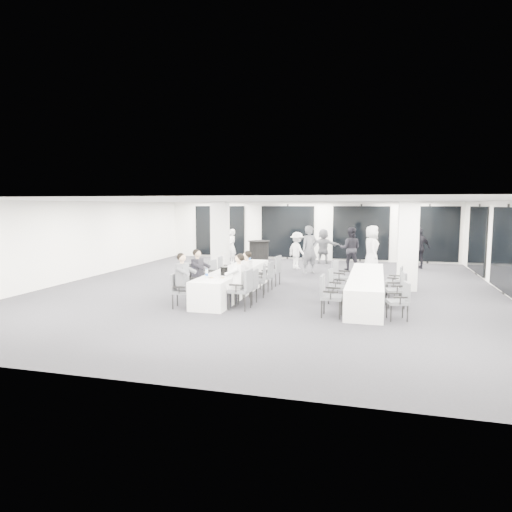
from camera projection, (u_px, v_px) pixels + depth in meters
The scene contains 42 objects.
room at pixel (303, 243), 15.22m from camera, with size 14.04×16.04×2.84m.
column_left at pixel (220, 237), 18.17m from camera, with size 0.60×0.60×2.80m, color silver.
column_right at pixel (408, 246), 14.26m from camera, with size 0.60×0.60×2.80m, color silver.
banquet_table_main at pixel (234, 282), 13.67m from camera, with size 0.90×5.00×0.75m, color silver.
banquet_table_side at pixel (366, 288), 12.60m from camera, with size 0.90×5.00×0.75m, color silver.
cocktail_table at pixel (259, 256), 18.31m from camera, with size 0.89×0.89×1.23m.
chair_main_left_near at pixel (179, 288), 11.83m from camera, with size 0.50×0.55×0.90m.
chair_main_left_second at pixel (194, 279), 12.83m from camera, with size 0.57×0.62×1.03m.
chair_main_left_mid at pixel (205, 275), 13.63m from camera, with size 0.64×0.66×1.04m.
chair_main_left_fourth at pixel (216, 273), 14.49m from camera, with size 0.56×0.58×0.91m.
chair_main_left_far at pixel (224, 269), 15.31m from camera, with size 0.52×0.56×0.94m.
chair_main_right_near at pixel (243, 287), 11.63m from camera, with size 0.56×0.61×1.03m.
chair_main_right_second at pixel (250, 284), 12.31m from camera, with size 0.50×0.55×0.93m.
chair_main_right_mid at pixel (260, 278), 13.29m from camera, with size 0.55×0.59×0.94m.
chair_main_right_fourth at pixel (267, 274), 14.10m from camera, with size 0.50×0.55×0.92m.
chair_main_right_far at pixel (274, 269), 15.10m from camera, with size 0.55×0.60×0.99m.
chair_side_left_near at pixel (328, 293), 10.90m from camera, with size 0.51×0.57×1.00m.
chair_side_left_mid at pixel (335, 284), 12.41m from camera, with size 0.53×0.57×0.93m.
chair_side_left_far at pixel (339, 275), 13.83m from camera, with size 0.60×0.63×0.98m.
chair_side_right_near at pixel (401, 298), 10.57m from camera, with size 0.54×0.57×0.89m.
chair_side_right_mid at pixel (399, 287), 11.88m from camera, with size 0.54×0.57×0.93m.
chair_side_right_far at pixel (396, 279), 13.22m from camera, with size 0.50×0.54×0.90m.
seated_guest_a at pixel (185, 277), 11.76m from camera, with size 0.50×0.38×1.44m.
seated_guest_b at pixel (200, 271), 12.76m from camera, with size 0.50×0.38×1.44m.
seated_guest_c at pixel (237, 278), 11.65m from camera, with size 0.50×0.38×1.44m.
seated_guest_d at pixel (244, 274), 12.33m from camera, with size 0.50×0.38×1.44m.
standing_guest_a at pixel (310, 247), 17.66m from camera, with size 0.77×0.62×2.11m, color #55575C.
standing_guest_b at pixel (350, 246), 18.59m from camera, with size 0.96×0.58×1.99m, color black.
standing_guest_c at pixel (297, 248), 19.01m from camera, with size 1.12×0.57×1.73m, color white.
standing_guest_d at pixel (419, 245), 19.01m from camera, with size 1.15×0.64×1.95m, color black.
standing_guest_e at pixel (372, 246), 17.98m from camera, with size 1.01×0.62×2.10m, color white.
standing_guest_f at pixel (323, 244), 20.69m from camera, with size 1.65×0.64×1.80m, color #55575C.
standing_guest_g at pixel (232, 244), 20.81m from camera, with size 0.64×0.52×1.77m, color white.
ice_bucket_near at pixel (224, 271), 12.48m from camera, with size 0.20×0.20×0.23m, color black.
ice_bucket_far at pixel (243, 260), 14.77m from camera, with size 0.24×0.24×0.28m, color black.
water_bottle_a at pixel (207, 274), 12.01m from camera, with size 0.07×0.07×0.23m, color silver.
water_bottle_b at pixel (243, 264), 13.93m from camera, with size 0.07×0.07×0.23m, color silver.
water_bottle_c at pixel (250, 258), 15.42m from camera, with size 0.08×0.08×0.24m, color silver.
plate_a at pixel (211, 278), 11.98m from camera, with size 0.19×0.19×0.03m.
plate_b at pixel (223, 278), 11.97m from camera, with size 0.19×0.19×0.03m.
plate_c at pixel (234, 271), 13.13m from camera, with size 0.22×0.22×0.03m.
wine_glass at pixel (216, 276), 11.51m from camera, with size 0.07×0.07×0.18m.
Camera 1 is at (3.29, -13.95, 2.68)m, focal length 32.00 mm.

